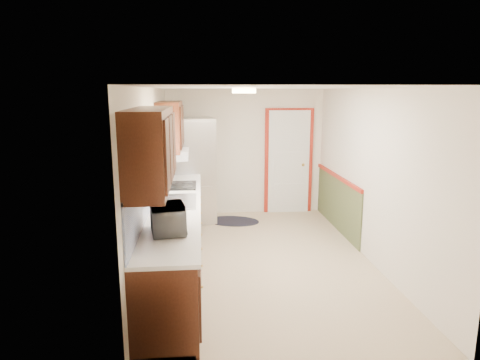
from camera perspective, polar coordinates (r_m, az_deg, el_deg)
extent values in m
cube|color=tan|center=(6.18, 3.13, -10.67)|extent=(3.20, 5.20, 0.12)
cube|color=white|center=(5.71, 3.40, 12.19)|extent=(3.20, 5.20, 0.12)
cube|color=silver|center=(8.27, 0.69, 3.73)|extent=(3.20, 0.10, 2.40)
cube|color=silver|center=(3.46, 9.46, -7.90)|extent=(3.20, 0.10, 2.40)
cube|color=silver|center=(5.80, -11.57, 0.03)|extent=(0.10, 5.20, 2.40)
cube|color=silver|center=(6.23, 17.04, 0.55)|extent=(0.10, 5.20, 2.40)
cube|color=#37170C|center=(5.68, -8.54, -7.95)|extent=(0.60, 4.00, 0.90)
cube|color=white|center=(5.54, -8.53, -3.37)|extent=(0.63, 4.00, 0.04)
cube|color=#5272C8|center=(5.50, -11.77, -0.45)|extent=(0.02, 4.00, 0.55)
cube|color=#37170C|center=(4.11, -11.83, 4.10)|extent=(0.35, 1.40, 0.75)
cube|color=#37170C|center=(6.78, -9.32, 7.12)|extent=(0.35, 1.20, 0.75)
cube|color=white|center=(5.53, -11.81, 3.88)|extent=(0.02, 1.00, 0.90)
cube|color=orange|center=(5.49, -11.49, 7.51)|extent=(0.05, 1.12, 0.24)
cube|color=#B7B7BC|center=(5.63, -8.53, -2.86)|extent=(0.52, 0.82, 0.02)
cube|color=white|center=(6.88, -8.76, 3.43)|extent=(0.45, 0.60, 0.15)
cube|color=maroon|center=(8.40, 6.48, 2.40)|extent=(0.94, 0.05, 2.08)
cube|color=white|center=(8.38, 6.52, 2.37)|extent=(0.80, 0.04, 2.00)
cube|color=#47512E|center=(7.62, 12.81, -3.02)|extent=(0.02, 2.30, 0.90)
cube|color=maroon|center=(7.51, 12.88, 0.45)|extent=(0.04, 2.30, 0.06)
cylinder|color=#FFD88C|center=(5.47, 0.55, 11.81)|extent=(0.30, 0.30, 0.06)
imported|color=white|center=(4.43, -9.56, -4.74)|extent=(0.36, 0.54, 0.34)
cube|color=#B7B7BC|center=(7.82, -6.42, 1.30)|extent=(0.87, 0.83, 1.89)
cylinder|color=black|center=(7.45, -8.47, -0.02)|extent=(0.02, 0.02, 1.32)
ellipsoid|color=black|center=(7.92, -0.96, -5.49)|extent=(1.10, 0.86, 0.01)
cube|color=black|center=(6.56, -8.10, -0.73)|extent=(0.51, 0.61, 0.02)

